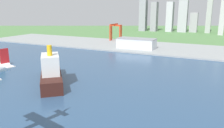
{
  "coord_description": "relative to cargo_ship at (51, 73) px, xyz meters",
  "views": [
    {
      "loc": [
        84.1,
        66.27,
        74.87
      ],
      "look_at": [
        -6.28,
        251.58,
        23.92
      ],
      "focal_mm": 36.22,
      "sensor_mm": 36.0,
      "label": 1
    }
  ],
  "objects": [
    {
      "name": "port_crane_red",
      "position": [
        -66.98,
        296.09,
        19.36
      ],
      "size": [
        26.95,
        36.54,
        39.11
      ],
      "color": "red",
      "rests_on": "industrial_pier"
    },
    {
      "name": "ground_plane",
      "position": [
        67.84,
        63.31,
        -11.4
      ],
      "size": [
        2400.0,
        2400.0,
        0.0
      ],
      "primitive_type": "plane",
      "color": "#548349"
    },
    {
      "name": "water_bay",
      "position": [
        67.84,
        3.31,
        -11.33
      ],
      "size": [
        840.0,
        360.0,
        0.15
      ],
      "primitive_type": "cube",
      "color": "#2D4C70",
      "rests_on": "ground"
    },
    {
      "name": "distant_skyline",
      "position": [
        50.56,
        582.56,
        41.77
      ],
      "size": [
        314.92,
        65.09,
        143.49
      ],
      "color": "#93939F",
      "rests_on": "ground"
    },
    {
      "name": "warehouse_main",
      "position": [
        10.24,
        223.35,
        0.44
      ],
      "size": [
        70.46,
        31.93,
        18.65
      ],
      "color": "silver",
      "rests_on": "industrial_pier"
    },
    {
      "name": "cargo_ship",
      "position": [
        0.0,
        0.0,
        0.0
      ],
      "size": [
        68.52,
        74.04,
        40.98
      ],
      "color": "#381914",
      "rests_on": "water_bay"
    },
    {
      "name": "industrial_pier",
      "position": [
        67.84,
        253.31,
        -10.15
      ],
      "size": [
        840.0,
        140.0,
        2.5
      ],
      "primitive_type": "cube",
      "color": "#949999",
      "rests_on": "ground"
    }
  ]
}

